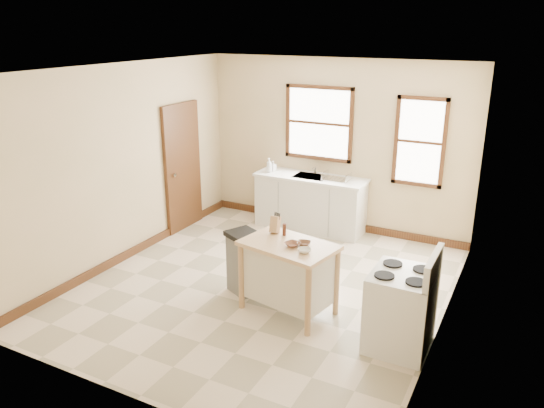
{
  "coord_description": "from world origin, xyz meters",
  "views": [
    {
      "loc": [
        2.98,
        -5.53,
        3.31
      ],
      "look_at": [
        -0.09,
        0.4,
        1.02
      ],
      "focal_mm": 35.0,
      "sensor_mm": 36.0,
      "label": 1
    }
  ],
  "objects_px": {
    "kitchen_island": "(288,278)",
    "gas_stove": "(401,299)",
    "soap_bottle_b": "(273,166)",
    "knife_block": "(275,225)",
    "soap_bottle_a": "(269,165)",
    "pepper_grinder": "(284,230)",
    "bowl_b": "(304,243)",
    "bowl_c": "(304,251)",
    "bowl_a": "(292,244)",
    "trash_bin": "(244,262)",
    "dish_rack": "(337,177)"
  },
  "relations": [
    {
      "from": "soap_bottle_b",
      "to": "bowl_a",
      "type": "distance_m",
      "value": 3.11
    },
    {
      "from": "soap_bottle_a",
      "to": "bowl_b",
      "type": "distance_m",
      "value": 3.03
    },
    {
      "from": "kitchen_island",
      "to": "bowl_a",
      "type": "distance_m",
      "value": 0.47
    },
    {
      "from": "pepper_grinder",
      "to": "gas_stove",
      "type": "xyz_separation_m",
      "value": [
        1.53,
        -0.32,
        -0.39
      ]
    },
    {
      "from": "knife_block",
      "to": "bowl_c",
      "type": "relative_size",
      "value": 1.36
    },
    {
      "from": "bowl_a",
      "to": "bowl_b",
      "type": "distance_m",
      "value": 0.14
    },
    {
      "from": "knife_block",
      "to": "bowl_a",
      "type": "bearing_deg",
      "value": -37.69
    },
    {
      "from": "gas_stove",
      "to": "pepper_grinder",
      "type": "bearing_deg",
      "value": 168.15
    },
    {
      "from": "soap_bottle_a",
      "to": "pepper_grinder",
      "type": "distance_m",
      "value": 2.71
    },
    {
      "from": "bowl_b",
      "to": "trash_bin",
      "type": "xyz_separation_m",
      "value": [
        -0.88,
        0.14,
        -0.49
      ]
    },
    {
      "from": "bowl_b",
      "to": "gas_stove",
      "type": "height_order",
      "value": "gas_stove"
    },
    {
      "from": "soap_bottle_b",
      "to": "kitchen_island",
      "type": "xyz_separation_m",
      "value": [
        1.55,
        -2.61,
        -0.57
      ]
    },
    {
      "from": "pepper_grinder",
      "to": "trash_bin",
      "type": "xyz_separation_m",
      "value": [
        -0.56,
        -0.02,
        -0.55
      ]
    },
    {
      "from": "kitchen_island",
      "to": "bowl_b",
      "type": "distance_m",
      "value": 0.49
    },
    {
      "from": "kitchen_island",
      "to": "gas_stove",
      "type": "height_order",
      "value": "gas_stove"
    },
    {
      "from": "kitchen_island",
      "to": "gas_stove",
      "type": "distance_m",
      "value": 1.38
    },
    {
      "from": "dish_rack",
      "to": "pepper_grinder",
      "type": "height_order",
      "value": "pepper_grinder"
    },
    {
      "from": "pepper_grinder",
      "to": "gas_stove",
      "type": "bearing_deg",
      "value": -11.85
    },
    {
      "from": "dish_rack",
      "to": "bowl_c",
      "type": "relative_size",
      "value": 2.86
    },
    {
      "from": "dish_rack",
      "to": "kitchen_island",
      "type": "xyz_separation_m",
      "value": [
        0.4,
        -2.6,
        -0.53
      ]
    },
    {
      "from": "bowl_a",
      "to": "soap_bottle_a",
      "type": "bearing_deg",
      "value": 122.64
    },
    {
      "from": "bowl_a",
      "to": "trash_bin",
      "type": "bearing_deg",
      "value": 163.55
    },
    {
      "from": "knife_block",
      "to": "bowl_c",
      "type": "height_order",
      "value": "knife_block"
    },
    {
      "from": "dish_rack",
      "to": "bowl_b",
      "type": "xyz_separation_m",
      "value": [
        0.57,
        -2.56,
        -0.07
      ]
    },
    {
      "from": "dish_rack",
      "to": "knife_block",
      "type": "bearing_deg",
      "value": -64.4
    },
    {
      "from": "bowl_c",
      "to": "gas_stove",
      "type": "height_order",
      "value": "gas_stove"
    },
    {
      "from": "knife_block",
      "to": "trash_bin",
      "type": "xyz_separation_m",
      "value": [
        -0.42,
        -0.04,
        -0.57
      ]
    },
    {
      "from": "soap_bottle_b",
      "to": "dish_rack",
      "type": "bearing_deg",
      "value": 15.35
    },
    {
      "from": "trash_bin",
      "to": "kitchen_island",
      "type": "bearing_deg",
      "value": 11.58
    },
    {
      "from": "bowl_b",
      "to": "gas_stove",
      "type": "distance_m",
      "value": 1.25
    },
    {
      "from": "trash_bin",
      "to": "dish_rack",
      "type": "bearing_deg",
      "value": 108.73
    },
    {
      "from": "soap_bottle_b",
      "to": "knife_block",
      "type": "relative_size",
      "value": 0.87
    },
    {
      "from": "gas_stove",
      "to": "bowl_c",
      "type": "bearing_deg",
      "value": -178.44
    },
    {
      "from": "bowl_a",
      "to": "bowl_c",
      "type": "bearing_deg",
      "value": -27.77
    },
    {
      "from": "soap_bottle_b",
      "to": "kitchen_island",
      "type": "height_order",
      "value": "soap_bottle_b"
    },
    {
      "from": "bowl_b",
      "to": "bowl_c",
      "type": "xyz_separation_m",
      "value": [
        0.09,
        -0.19,
        0.0
      ]
    },
    {
      "from": "kitchen_island",
      "to": "soap_bottle_b",
      "type": "bearing_deg",
      "value": 131.79
    },
    {
      "from": "soap_bottle_a",
      "to": "bowl_b",
      "type": "height_order",
      "value": "soap_bottle_a"
    },
    {
      "from": "knife_block",
      "to": "bowl_b",
      "type": "xyz_separation_m",
      "value": [
        0.47,
        -0.18,
        -0.08
      ]
    },
    {
      "from": "bowl_b",
      "to": "gas_stove",
      "type": "bearing_deg",
      "value": -7.78
    },
    {
      "from": "soap_bottle_a",
      "to": "kitchen_island",
      "type": "relative_size",
      "value": 0.22
    },
    {
      "from": "bowl_b",
      "to": "knife_block",
      "type": "bearing_deg",
      "value": 158.55
    },
    {
      "from": "pepper_grinder",
      "to": "bowl_c",
      "type": "height_order",
      "value": "pepper_grinder"
    },
    {
      "from": "dish_rack",
      "to": "pepper_grinder",
      "type": "xyz_separation_m",
      "value": [
        0.24,
        -2.4,
        -0.02
      ]
    },
    {
      "from": "kitchen_island",
      "to": "dish_rack",
      "type": "bearing_deg",
      "value": 109.86
    },
    {
      "from": "knife_block",
      "to": "gas_stove",
      "type": "relative_size",
      "value": 0.18
    },
    {
      "from": "bowl_a",
      "to": "trash_bin",
      "type": "height_order",
      "value": "bowl_a"
    },
    {
      "from": "bowl_c",
      "to": "soap_bottle_b",
      "type": "bearing_deg",
      "value": 123.28
    },
    {
      "from": "dish_rack",
      "to": "gas_stove",
      "type": "xyz_separation_m",
      "value": [
        1.77,
        -2.72,
        -0.41
      ]
    },
    {
      "from": "dish_rack",
      "to": "bowl_a",
      "type": "distance_m",
      "value": 2.69
    }
  ]
}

